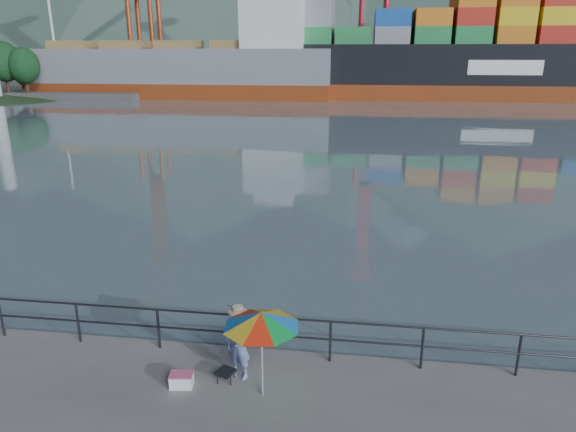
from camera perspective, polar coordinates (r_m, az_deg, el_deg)
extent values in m
cube|color=slate|center=(138.55, 6.69, 14.97)|extent=(500.00, 280.00, 0.00)
cube|color=#514F4C|center=(101.77, 11.91, 13.72)|extent=(200.00, 40.00, 0.40)
cylinder|color=#2D3033|center=(12.03, -9.87, -10.52)|extent=(22.00, 0.05, 0.05)
cylinder|color=#2D3033|center=(12.25, -9.76, -12.37)|extent=(22.00, 0.05, 0.05)
cube|color=#2D3033|center=(12.27, -9.75, -12.57)|extent=(22.00, 0.06, 1.00)
cube|color=orange|center=(100.70, 12.00, 14.42)|extent=(6.00, 2.40, 2.60)
cube|color=gray|center=(101.27, 15.84, 14.90)|extent=(6.00, 2.40, 5.20)
cube|color=yellow|center=(102.37, 19.48, 13.86)|extent=(6.00, 2.40, 2.60)
cube|color=#194CA5|center=(103.75, 23.18, 14.22)|extent=(6.00, 2.40, 5.20)
cube|color=#267F3F|center=(105.63, 26.58, 13.12)|extent=(6.00, 2.40, 2.60)
cube|color=gray|center=(103.59, 11.99, 15.95)|extent=(6.00, 2.40, 7.80)
cube|color=red|center=(104.24, 15.63, 14.98)|extent=(6.00, 2.40, 5.20)
cube|color=orange|center=(105.32, 19.17, 13.98)|extent=(6.00, 2.40, 2.60)
cube|color=yellow|center=(106.61, 22.86, 15.03)|extent=(6.00, 2.40, 7.80)
cube|color=#194CA5|center=(108.48, 26.09, 13.27)|extent=(6.00, 2.40, 2.60)
cube|color=yellow|center=(106.58, 11.88, 16.00)|extent=(6.00, 2.40, 7.80)
cube|color=red|center=(107.28, 15.37, 14.37)|extent=(6.00, 2.40, 2.60)
cube|color=#194CA5|center=(108.16, 19.02, 15.46)|extent=(6.00, 2.40, 7.80)
imported|color=navy|center=(11.19, -5.46, -14.08)|extent=(0.64, 0.51, 1.52)
cylinder|color=white|center=(10.57, -2.90, -15.48)|extent=(0.04, 0.04, 1.72)
cone|color=gold|center=(10.12, -2.97, -11.41)|extent=(1.91, 1.91, 0.32)
cube|color=black|center=(11.38, -6.95, -16.81)|extent=(0.47, 0.47, 0.05)
cube|color=#2D3033|center=(11.45, -6.93, -17.30)|extent=(0.30, 0.30, 0.19)
cube|color=white|center=(11.42, -11.74, -17.46)|extent=(0.50, 0.37, 0.27)
cylinder|color=black|center=(12.63, -5.16, -14.08)|extent=(0.16, 1.70, 1.20)
cube|color=maroon|center=(83.69, -12.04, 13.42)|extent=(47.11, 8.15, 2.50)
cube|color=gray|center=(83.51, -12.22, 15.98)|extent=(47.11, 8.15, 5.00)
cube|color=silver|center=(79.78, -1.58, 20.60)|extent=(9.00, 6.85, 7.00)
cube|color=maroon|center=(85.34, 21.75, 12.65)|extent=(66.83, 11.14, 2.50)
cube|color=black|center=(85.16, 22.07, 15.35)|extent=(66.83, 11.14, 5.60)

